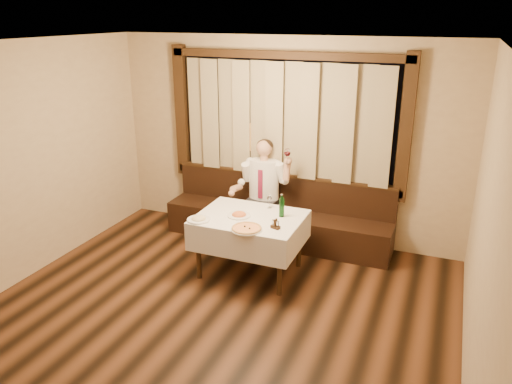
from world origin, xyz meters
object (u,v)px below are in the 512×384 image
at_px(dining_table, 250,224).
at_px(green_bottle, 282,207).
at_px(cruet_caddy, 275,225).
at_px(banquette, 278,219).
at_px(pasta_red, 239,213).
at_px(seated_man, 262,184).
at_px(pizza, 247,228).
at_px(pasta_cream, 199,217).

bearing_deg(dining_table, green_bottle, 20.96).
xyz_separation_m(green_bottle, cruet_caddy, (0.05, -0.36, -0.08)).
height_order(banquette, pasta_red, banquette).
xyz_separation_m(pasta_red, seated_man, (-0.08, 0.98, 0.04)).
relative_size(pizza, pasta_red, 1.27).
bearing_deg(dining_table, cruet_caddy, -28.78).
distance_m(pizza, cruet_caddy, 0.33).
height_order(dining_table, seated_man, seated_man).
relative_size(banquette, dining_table, 2.52).
height_order(banquette, green_bottle, green_bottle).
bearing_deg(seated_man, dining_table, -77.80).
bearing_deg(green_bottle, pasta_cream, -151.24).
bearing_deg(pizza, cruet_caddy, 28.00).
xyz_separation_m(dining_table, pasta_cream, (-0.51, -0.34, 0.14)).
distance_m(pizza, pasta_red, 0.41).
distance_m(pasta_red, pasta_cream, 0.49).
xyz_separation_m(banquette, seated_man, (-0.20, -0.09, 0.53)).
relative_size(dining_table, pasta_red, 4.51).
bearing_deg(pasta_cream, cruet_caddy, 7.15).
relative_size(green_bottle, cruet_caddy, 2.43).
bearing_deg(pasta_cream, seated_man, 76.24).
bearing_deg(dining_table, pasta_red, -158.34).
bearing_deg(dining_table, seated_man, 102.20).
xyz_separation_m(dining_table, seated_man, (-0.20, 0.93, 0.19)).
xyz_separation_m(pizza, green_bottle, (0.24, 0.52, 0.11)).
bearing_deg(seated_man, pasta_cream, -103.76).
xyz_separation_m(banquette, pizza, (0.12, -1.40, 0.46)).
height_order(pasta_red, seated_man, seated_man).
bearing_deg(pasta_cream, banquette, 69.36).
distance_m(banquette, pasta_red, 1.18).
bearing_deg(dining_table, pizza, -72.53).
height_order(pizza, cruet_caddy, cruet_caddy).
xyz_separation_m(pasta_cream, cruet_caddy, (0.92, 0.12, 0.00)).
height_order(banquette, pasta_cream, banquette).
bearing_deg(pasta_red, pasta_cream, -143.29).
xyz_separation_m(banquette, pasta_red, (-0.12, -1.07, 0.48)).
relative_size(pizza, seated_man, 0.25).
relative_size(pasta_red, pasta_cream, 1.02).
xyz_separation_m(pasta_red, cruet_caddy, (0.53, -0.18, 0.00)).
xyz_separation_m(pizza, seated_man, (-0.32, 1.31, 0.07)).
xyz_separation_m(pizza, pasta_red, (-0.24, 0.33, 0.02)).
bearing_deg(green_bottle, dining_table, -159.04).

